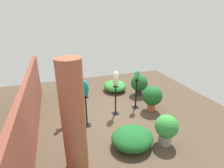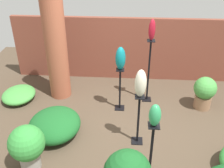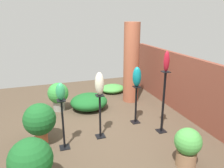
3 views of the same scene
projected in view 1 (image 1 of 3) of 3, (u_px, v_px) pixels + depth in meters
ground_plane at (112, 119)px, 5.45m from camera, size 8.00×8.00×0.00m
brick_wall_back at (31, 108)px, 4.51m from camera, size 5.60×0.12×1.57m
brick_pillar at (74, 119)px, 3.32m from camera, size 0.46×0.46×2.36m
pedestal_ivory at (116, 102)px, 5.56m from camera, size 0.20×0.20×0.97m
pedestal_ruby at (70, 99)px, 5.28m from camera, size 0.20×0.20×1.42m
pedestal_teal at (86, 113)px, 4.95m from camera, size 0.20×0.20×0.94m
pedestal_jade at (136, 95)px, 5.93m from camera, size 0.20×0.20×1.03m
art_vase_ivory at (116, 79)px, 5.27m from camera, size 0.19×0.19×0.49m
art_vase_ruby at (67, 68)px, 4.91m from camera, size 0.13×0.12×0.43m
art_vase_teal at (85, 89)px, 4.67m from camera, size 0.20×0.20×0.47m
art_vase_jade at (137, 75)px, 5.66m from camera, size 0.16×0.18×0.33m
potted_plant_mid_left at (73, 91)px, 6.47m from camera, size 0.47×0.47×0.72m
potted_plant_mid_right at (166, 128)px, 4.25m from camera, size 0.57×0.57×0.79m
potted_plant_front_right at (139, 84)px, 6.91m from camera, size 0.66×0.66×0.84m
potted_plant_walkway_edge at (152, 96)px, 5.74m from camera, size 0.65×0.65×0.87m
foliage_bed_east at (132, 138)px, 4.27m from camera, size 0.95×1.04×0.43m
foliage_bed_west at (115, 86)px, 7.40m from camera, size 1.05×0.94×0.41m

